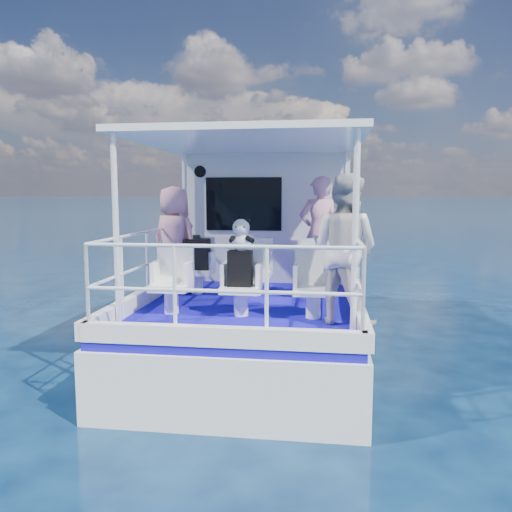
{
  "coord_description": "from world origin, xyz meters",
  "views": [
    {
      "loc": [
        1.02,
        -7.14,
        2.4
      ],
      "look_at": [
        0.09,
        -0.4,
        1.57
      ],
      "focal_mm": 35.0,
      "sensor_mm": 36.0,
      "label": 1
    }
  ],
  "objects_px": {
    "passenger_port_fwd": "(174,240)",
    "passenger_stbd_aft": "(344,249)",
    "backpack_center": "(240,269)",
    "panda": "(241,234)"
  },
  "relations": [
    {
      "from": "passenger_port_fwd",
      "to": "passenger_stbd_aft",
      "type": "relative_size",
      "value": 0.94
    },
    {
      "from": "passenger_stbd_aft",
      "to": "backpack_center",
      "type": "xyz_separation_m",
      "value": [
        -1.25,
        0.15,
        -0.27
      ]
    },
    {
      "from": "passenger_port_fwd",
      "to": "backpack_center",
      "type": "distance_m",
      "value": 1.86
    },
    {
      "from": "passenger_port_fwd",
      "to": "passenger_stbd_aft",
      "type": "height_order",
      "value": "passenger_stbd_aft"
    },
    {
      "from": "passenger_stbd_aft",
      "to": "backpack_center",
      "type": "bearing_deg",
      "value": 24.73
    },
    {
      "from": "passenger_stbd_aft",
      "to": "backpack_center",
      "type": "distance_m",
      "value": 1.29
    },
    {
      "from": "backpack_center",
      "to": "passenger_port_fwd",
      "type": "bearing_deg",
      "value": 132.47
    },
    {
      "from": "backpack_center",
      "to": "panda",
      "type": "distance_m",
      "value": 0.43
    },
    {
      "from": "backpack_center",
      "to": "panda",
      "type": "height_order",
      "value": "panda"
    },
    {
      "from": "passenger_port_fwd",
      "to": "passenger_stbd_aft",
      "type": "xyz_separation_m",
      "value": [
        2.5,
        -1.51,
        0.05
      ]
    }
  ]
}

